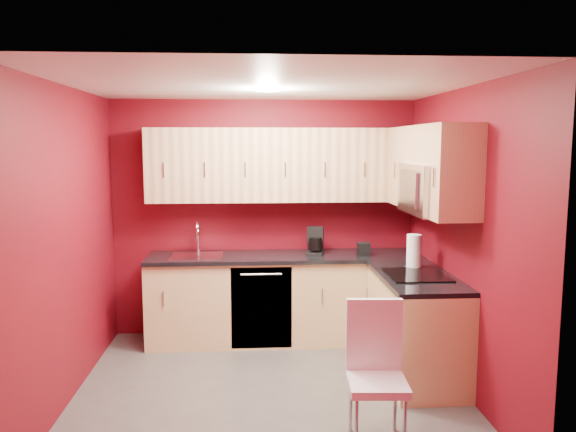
{
  "coord_description": "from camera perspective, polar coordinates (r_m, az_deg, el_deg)",
  "views": [
    {
      "loc": [
        -0.14,
        -4.46,
        2.04
      ],
      "look_at": [
        0.19,
        0.55,
        1.39
      ],
      "focal_mm": 35.0,
      "sensor_mm": 36.0,
      "label": 1
    }
  ],
  "objects": [
    {
      "name": "cooktop",
      "position": [
        5.0,
        12.91,
        -5.85
      ],
      "size": [
        0.5,
        0.55,
        0.01
      ],
      "primitive_type": "cube",
      "color": "black",
      "rests_on": "countertop_right"
    },
    {
      "name": "floor",
      "position": [
        4.91,
        -1.85,
        -17.23
      ],
      "size": [
        3.2,
        3.2,
        0.0
      ],
      "primitive_type": "plane",
      "color": "#514F4C",
      "rests_on": "ground"
    },
    {
      "name": "wall_back",
      "position": [
        6.02,
        -2.39,
        -0.22
      ],
      "size": [
        3.2,
        0.0,
        3.2
      ],
      "primitive_type": "plane",
      "rotation": [
        1.57,
        0.0,
        0.0
      ],
      "color": "#630912",
      "rests_on": "floor"
    },
    {
      "name": "upper_cabinets_right",
      "position": [
        5.15,
        14.0,
        5.42
      ],
      "size": [
        0.35,
        1.55,
        0.75
      ],
      "color": "#DFB17E",
      "rests_on": "wall_right"
    },
    {
      "name": "sink",
      "position": [
        5.8,
        -9.25,
        -3.66
      ],
      "size": [
        0.52,
        0.42,
        0.35
      ],
      "color": "silver",
      "rests_on": "countertop_back"
    },
    {
      "name": "coffee_maker",
      "position": [
        5.78,
        2.75,
        -2.54
      ],
      "size": [
        0.21,
        0.25,
        0.28
      ],
      "primitive_type": null,
      "rotation": [
        0.0,
        0.0,
        -0.2
      ],
      "color": "black",
      "rests_on": "countertop_back"
    },
    {
      "name": "napkin_holder",
      "position": [
        5.79,
        7.69,
        -3.34
      ],
      "size": [
        0.12,
        0.12,
        0.13
      ],
      "primitive_type": null,
      "rotation": [
        0.0,
        0.0,
        -0.03
      ],
      "color": "black",
      "rests_on": "countertop_back"
    },
    {
      "name": "microwave",
      "position": [
        4.92,
        14.43,
        2.67
      ],
      "size": [
        0.42,
        0.76,
        0.42
      ],
      "color": "silver",
      "rests_on": "upper_cabinets_right"
    },
    {
      "name": "dining_chair",
      "position": [
        3.99,
        9.06,
        -15.71
      ],
      "size": [
        0.42,
        0.44,
        0.97
      ],
      "primitive_type": null,
      "rotation": [
        0.0,
        0.0,
        -0.07
      ],
      "color": "white",
      "rests_on": "floor"
    },
    {
      "name": "dishwasher_front",
      "position": [
        5.61,
        -2.71,
        -9.3
      ],
      "size": [
        0.6,
        0.02,
        0.82
      ],
      "primitive_type": "cube",
      "color": "black",
      "rests_on": "base_cabinets_back"
    },
    {
      "name": "ceiling",
      "position": [
        4.49,
        -1.99,
        13.21
      ],
      "size": [
        3.2,
        3.2,
        0.0
      ],
      "primitive_type": "plane",
      "rotation": [
        3.14,
        0.0,
        0.0
      ],
      "color": "white",
      "rests_on": "wall_back"
    },
    {
      "name": "downlight",
      "position": [
        4.79,
        -2.11,
        12.66
      ],
      "size": [
        0.2,
        0.2,
        0.01
      ],
      "primitive_type": "cylinder",
      "color": "white",
      "rests_on": "ceiling"
    },
    {
      "name": "wall_front",
      "position": [
        3.07,
        -0.98,
        -7.6
      ],
      "size": [
        3.2,
        0.0,
        3.2
      ],
      "primitive_type": "plane",
      "rotation": [
        -1.57,
        0.0,
        0.0
      ],
      "color": "#630912",
      "rests_on": "floor"
    },
    {
      "name": "base_cabinets_right",
      "position": [
        5.18,
        12.81,
        -10.89
      ],
      "size": [
        0.6,
        1.3,
        0.87
      ],
      "primitive_type": "cube",
      "color": "#E1BF80",
      "rests_on": "floor"
    },
    {
      "name": "countertop_right",
      "position": [
        5.04,
        12.84,
        -6.04
      ],
      "size": [
        0.63,
        1.27,
        0.04
      ],
      "primitive_type": "cube",
      "color": "black",
      "rests_on": "base_cabinets_right"
    },
    {
      "name": "wall_left",
      "position": [
        4.76,
        -21.57,
        -2.75
      ],
      "size": [
        0.0,
        3.0,
        3.0
      ],
      "primitive_type": "plane",
      "rotation": [
        1.57,
        0.0,
        1.57
      ],
      "color": "#630912",
      "rests_on": "floor"
    },
    {
      "name": "wall_right",
      "position": [
        4.86,
        17.32,
        -2.37
      ],
      "size": [
        0.0,
        3.0,
        3.0
      ],
      "primitive_type": "plane",
      "rotation": [
        1.57,
        0.0,
        -1.57
      ],
      "color": "#630912",
      "rests_on": "floor"
    },
    {
      "name": "upper_cabinets_back",
      "position": [
        5.8,
        -0.4,
        5.21
      ],
      "size": [
        2.8,
        0.35,
        0.75
      ],
      "primitive_type": "cube",
      "color": "#DFB17E",
      "rests_on": "wall_back"
    },
    {
      "name": "countertop_back",
      "position": [
        5.77,
        -0.3,
        -4.15
      ],
      "size": [
        2.8,
        0.63,
        0.04
      ],
      "primitive_type": "cube",
      "color": "black",
      "rests_on": "base_cabinets_back"
    },
    {
      "name": "paper_towel",
      "position": [
        5.26,
        12.67,
        -3.52
      ],
      "size": [
        0.19,
        0.19,
        0.31
      ],
      "primitive_type": null,
      "rotation": [
        0.0,
        0.0,
        0.07
      ],
      "color": "white",
      "rests_on": "countertop_right"
    },
    {
      "name": "base_cabinets_back",
      "position": [
        5.9,
        -0.31,
        -8.46
      ],
      "size": [
        2.8,
        0.6,
        0.87
      ],
      "primitive_type": "cube",
      "color": "#E1BF80",
      "rests_on": "floor"
    }
  ]
}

